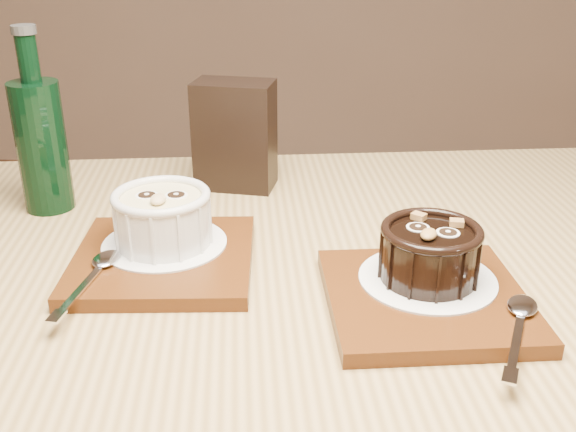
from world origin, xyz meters
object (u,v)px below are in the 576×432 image
tray_right (426,299)px  ramekin_dark (430,250)px  table (269,369)px  tray_left (164,259)px  condiment_stand (235,135)px  green_bottle (41,141)px  ramekin_white (162,215)px

tray_right → ramekin_dark: bearing=78.7°
table → ramekin_dark: (0.15, 0.00, 0.14)m
table → tray_left: bearing=155.8°
condiment_stand → green_bottle: green_bottle is taller
tray_right → tray_left: bearing=164.4°
tray_left → green_bottle: (-0.17, 0.15, 0.08)m
tray_right → condiment_stand: 0.37m
ramekin_dark → condiment_stand: (-0.21, 0.27, 0.02)m
green_bottle → tray_left: bearing=-41.2°
ramekin_white → tray_right: bearing=-21.4°
tray_right → ramekin_dark: 0.05m
ramekin_white → condiment_stand: bearing=72.8°
tray_left → tray_right: same height
table → tray_left: (-0.11, 0.05, 0.10)m
condiment_stand → table: bearing=-78.6°
ramekin_dark → green_bottle: bearing=178.2°
tray_left → ramekin_white: 0.05m
tray_left → table: bearing=-24.2°
ramekin_white → ramekin_dark: size_ratio=1.08×
table → ramekin_dark: 0.20m
table → green_bottle: green_bottle is taller
table → green_bottle: (-0.28, 0.20, 0.18)m
table → tray_right: bearing=-8.6°
table → tray_left: tray_left is taller
table → tray_right: (0.15, -0.02, 0.10)m
tray_left → green_bottle: size_ratio=0.82×
ramekin_dark → condiment_stand: condiment_stand is taller
ramekin_white → green_bottle: size_ratio=0.46×
tray_right → table: bearing=171.4°
condiment_stand → ramekin_white: bearing=-105.2°
tray_left → ramekin_dark: 0.27m
ramekin_white → tray_right: (0.26, -0.09, -0.04)m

